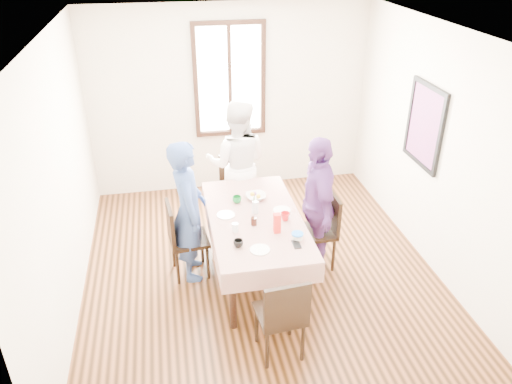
# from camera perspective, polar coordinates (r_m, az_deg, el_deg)

# --- Properties ---
(ground) EXTENTS (4.50, 4.50, 0.00)m
(ground) POSITION_cam_1_polar(r_m,az_deg,el_deg) (5.93, 0.46, -8.90)
(ground) COLOR black
(ground) RESTS_ON ground
(back_wall) EXTENTS (4.00, 0.00, 4.00)m
(back_wall) POSITION_cam_1_polar(r_m,az_deg,el_deg) (7.30, -2.99, 10.41)
(back_wall) COLOR beige
(back_wall) RESTS_ON ground
(right_wall) EXTENTS (0.00, 4.50, 4.50)m
(right_wall) POSITION_cam_1_polar(r_m,az_deg,el_deg) (5.92, 19.92, 4.35)
(right_wall) COLOR beige
(right_wall) RESTS_ON ground
(window_frame) EXTENTS (1.02, 0.06, 1.62)m
(window_frame) POSITION_cam_1_polar(r_m,az_deg,el_deg) (7.19, -3.03, 12.64)
(window_frame) COLOR black
(window_frame) RESTS_ON back_wall
(window_pane) EXTENTS (0.90, 0.02, 1.50)m
(window_pane) POSITION_cam_1_polar(r_m,az_deg,el_deg) (7.20, -3.04, 12.66)
(window_pane) COLOR white
(window_pane) RESTS_ON back_wall
(art_poster) EXTENTS (0.04, 0.76, 0.96)m
(art_poster) POSITION_cam_1_polar(r_m,az_deg,el_deg) (6.08, 18.72, 7.21)
(art_poster) COLOR red
(art_poster) RESTS_ON right_wall
(dining_table) EXTENTS (0.87, 1.76, 0.75)m
(dining_table) POSITION_cam_1_polar(r_m,az_deg,el_deg) (5.67, -0.10, -6.23)
(dining_table) COLOR black
(dining_table) RESTS_ON ground
(tablecloth) EXTENTS (0.99, 1.88, 0.01)m
(tablecloth) POSITION_cam_1_polar(r_m,az_deg,el_deg) (5.46, -0.10, -2.94)
(tablecloth) COLOR #610B00
(tablecloth) RESTS_ON dining_table
(chair_left) EXTENTS (0.46, 0.46, 0.91)m
(chair_left) POSITION_cam_1_polar(r_m,az_deg,el_deg) (5.69, -7.65, -5.37)
(chair_left) COLOR black
(chair_left) RESTS_ON ground
(chair_right) EXTENTS (0.42, 0.42, 0.91)m
(chair_right) POSITION_cam_1_polar(r_m,az_deg,el_deg) (5.82, 6.88, -4.48)
(chair_right) COLOR black
(chair_right) RESTS_ON ground
(chair_far) EXTENTS (0.46, 0.46, 0.91)m
(chair_far) POSITION_cam_1_polar(r_m,az_deg,el_deg) (6.64, -2.03, 0.16)
(chair_far) COLOR black
(chair_far) RESTS_ON ground
(chair_near) EXTENTS (0.46, 0.46, 0.91)m
(chair_near) POSITION_cam_1_polar(r_m,az_deg,el_deg) (4.69, 2.73, -13.68)
(chair_near) COLOR black
(chair_near) RESTS_ON ground
(person_left) EXTENTS (0.40, 0.60, 1.64)m
(person_left) POSITION_cam_1_polar(r_m,az_deg,el_deg) (5.50, -7.69, -2.18)
(person_left) COLOR #304780
(person_left) RESTS_ON ground
(person_far) EXTENTS (0.96, 0.82, 1.70)m
(person_far) POSITION_cam_1_polar(r_m,az_deg,el_deg) (6.45, -2.06, 3.15)
(person_far) COLOR white
(person_far) RESTS_ON ground
(person_right) EXTENTS (0.47, 0.98, 1.63)m
(person_right) POSITION_cam_1_polar(r_m,az_deg,el_deg) (5.63, 6.90, -1.44)
(person_right) COLOR #64357D
(person_right) RESTS_ON ground
(mug_black) EXTENTS (0.11, 0.11, 0.08)m
(mug_black) POSITION_cam_1_polar(r_m,az_deg,el_deg) (4.96, -2.03, -5.89)
(mug_black) COLOR black
(mug_black) RESTS_ON tablecloth
(mug_flag) EXTENTS (0.14, 0.14, 0.09)m
(mug_flag) POSITION_cam_1_polar(r_m,az_deg,el_deg) (5.39, 3.35, -2.80)
(mug_flag) COLOR red
(mug_flag) RESTS_ON tablecloth
(mug_green) EXTENTS (0.14, 0.14, 0.08)m
(mug_green) POSITION_cam_1_polar(r_m,az_deg,el_deg) (5.72, -2.19, -0.86)
(mug_green) COLOR #0C7226
(mug_green) RESTS_ON tablecloth
(serving_bowl) EXTENTS (0.25, 0.25, 0.06)m
(serving_bowl) POSITION_cam_1_polar(r_m,az_deg,el_deg) (5.80, -0.02, -0.53)
(serving_bowl) COLOR white
(serving_bowl) RESTS_ON tablecloth
(juice_carton) EXTENTS (0.07, 0.07, 0.22)m
(juice_carton) POSITION_cam_1_polar(r_m,az_deg,el_deg) (5.15, 2.42, -3.58)
(juice_carton) COLOR red
(juice_carton) RESTS_ON tablecloth
(butter_tub) EXTENTS (0.11, 0.11, 0.05)m
(butter_tub) POSITION_cam_1_polar(r_m,az_deg,el_deg) (5.10, 4.74, -5.08)
(butter_tub) COLOR white
(butter_tub) RESTS_ON tablecloth
(jam_jar) EXTENTS (0.06, 0.06, 0.09)m
(jam_jar) POSITION_cam_1_polar(r_m,az_deg,el_deg) (5.30, -0.25, -3.36)
(jam_jar) COLOR black
(jam_jar) RESTS_ON tablecloth
(drinking_glass) EXTENTS (0.07, 0.07, 0.10)m
(drinking_glass) POSITION_cam_1_polar(r_m,az_deg,el_deg) (5.19, -2.39, -4.07)
(drinking_glass) COLOR silver
(drinking_glass) RESTS_ON tablecloth
(smartphone) EXTENTS (0.08, 0.15, 0.01)m
(smartphone) POSITION_cam_1_polar(r_m,az_deg,el_deg) (5.02, 4.65, -5.98)
(smartphone) COLOR black
(smartphone) RESTS_ON tablecloth
(flower_vase) EXTENTS (0.07, 0.07, 0.14)m
(flower_vase) POSITION_cam_1_polar(r_m,az_deg,el_deg) (5.50, -0.09, -1.74)
(flower_vase) COLOR silver
(flower_vase) RESTS_ON tablecloth
(plate_left) EXTENTS (0.20, 0.20, 0.01)m
(plate_left) POSITION_cam_1_polar(r_m,az_deg,el_deg) (5.49, -3.45, -2.62)
(plate_left) COLOR white
(plate_left) RESTS_ON tablecloth
(plate_right) EXTENTS (0.20, 0.20, 0.01)m
(plate_right) POSITION_cam_1_polar(r_m,az_deg,el_deg) (5.58, 2.97, -2.08)
(plate_right) COLOR white
(plate_right) RESTS_ON tablecloth
(plate_near) EXTENTS (0.20, 0.20, 0.01)m
(plate_near) POSITION_cam_1_polar(r_m,az_deg,el_deg) (4.93, 0.45, -6.61)
(plate_near) COLOR white
(plate_near) RESTS_ON tablecloth
(butter_lid) EXTENTS (0.12, 0.12, 0.01)m
(butter_lid) POSITION_cam_1_polar(r_m,az_deg,el_deg) (5.08, 4.76, -4.77)
(butter_lid) COLOR blue
(butter_lid) RESTS_ON butter_tub
(flower_bunch) EXTENTS (0.09, 0.09, 0.10)m
(flower_bunch) POSITION_cam_1_polar(r_m,az_deg,el_deg) (5.44, -0.09, -0.63)
(flower_bunch) COLOR yellow
(flower_bunch) RESTS_ON flower_vase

